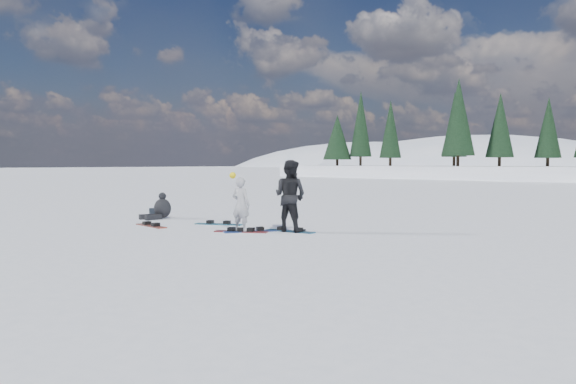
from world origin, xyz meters
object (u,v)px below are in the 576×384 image
Objects in this scene: seated_rider at (161,209)px; snowboard_loose_b at (151,226)px; snowboarder_man at (290,196)px; snowboard_loose_c at (219,224)px; gear_bag at (156,213)px; snowboard_loose_a at (250,231)px; snowboarder_woman at (241,204)px.

seated_rider reaches higher than snowboard_loose_b.
snowboarder_man is 3.01m from snowboard_loose_c.
seated_rider is (-5.77, -0.23, -0.66)m from snowboarder_man.
gear_bag reaches higher than snowboard_loose_c.
snowboard_loose_c is (-2.84, -0.17, -0.99)m from snowboarder_man.
snowboarder_man is at bearing -0.23° from gear_bag.
gear_bag is 0.30× the size of snowboard_loose_c.
seated_rider is at bearing 153.80° from snowboard_loose_c.
seated_rider reaches higher than gear_bag.
snowboard_loose_a and snowboard_loose_c have the same top height.
gear_bag is 3.10m from snowboard_loose_b.
snowboarder_woman reaches higher than snowboard_loose_a.
gear_bag is at bearing -23.33° from snowboarder_woman.
snowboarder_man reaches higher than snowboard_loose_a.
snowboard_loose_b is at bearing 15.31° from snowboarder_man.
snowboard_loose_c is at bearing 103.60° from snowboard_loose_a.
seated_rider is at bearing 144.82° from snowboard_loose_b.
snowboarder_man is 6.53m from gear_bag.
snowboarder_man is at bearing 11.80° from seated_rider.
snowboarder_woman is 4.91m from seated_rider.
seated_rider is 0.74× the size of snowboard_loose_c.
seated_rider is (-4.83, 0.77, -0.43)m from snowboarder_woman.
snowboarder_woman is at bearing 37.18° from snowboarder_man.
snowboarder_man is 1.34× the size of snowboard_loose_a.
snowboarder_woman reaches higher than snowboard_loose_b.
snowboard_loose_a is (3.21, 1.08, 0.00)m from snowboard_loose_b.
snowboard_loose_a is at bearing 3.33° from seated_rider.
seated_rider is 0.77m from gear_bag.
snowboard_loose_b is 1.00× the size of snowboard_loose_a.
snowboard_loose_c is (-1.90, 0.83, -0.76)m from snowboarder_woman.
seated_rider is 2.48× the size of gear_bag.
seated_rider is 2.95m from snowboard_loose_c.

